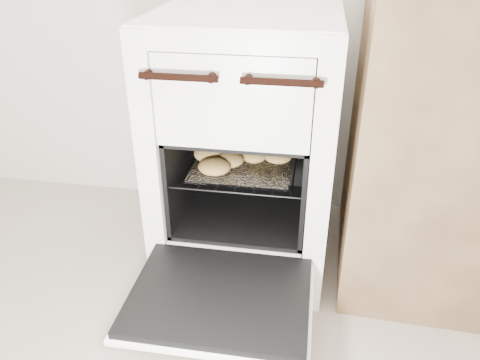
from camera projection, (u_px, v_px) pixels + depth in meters
name	position (u px, v px, depth m)	size (l,w,h in m)	color
stove	(247.00, 149.00, 1.63)	(0.58, 0.65, 0.89)	white
oven_door	(220.00, 298.00, 1.33)	(0.52, 0.41, 0.04)	black
oven_rack	(244.00, 165.00, 1.59)	(0.42, 0.41, 0.01)	black
foil_sheet	(243.00, 166.00, 1.57)	(0.33, 0.29, 0.01)	silver
baked_rolls	(238.00, 158.00, 1.57)	(0.36, 0.25, 0.05)	tan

